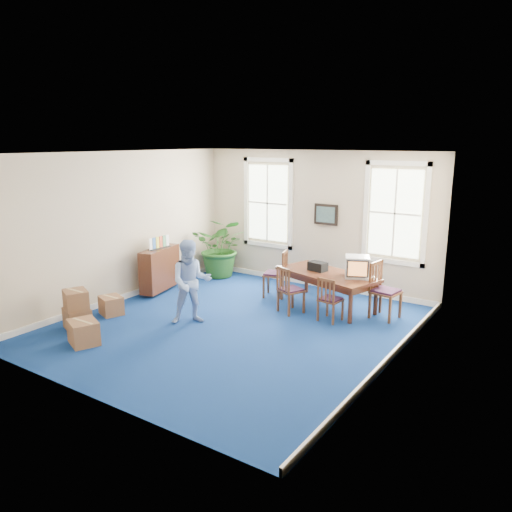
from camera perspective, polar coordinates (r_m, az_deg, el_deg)
The scene contains 25 objects.
floor at distance 9.52m, azimuth -2.53°, elevation -7.96°, with size 6.50×6.50×0.00m, color navy.
ceiling at distance 8.88m, azimuth -2.74°, elevation 11.68°, with size 6.50×6.50×0.00m, color white.
wall_back at distance 11.80m, azimuth 6.76°, elevation 4.16°, with size 6.50×6.50×0.00m, color #BDAB91.
wall_front at distance 6.80m, azimuth -19.06°, elevation -3.17°, with size 6.50×6.50×0.00m, color #BDAB91.
wall_left at distance 11.08m, azimuth -15.27°, elevation 3.20°, with size 6.50×6.50×0.00m, color #BDAB91.
wall_right at distance 7.72m, azimuth 15.64°, elevation -1.03°, with size 6.50×6.50×0.00m, color #BDAB91.
baseboard_back at distance 12.11m, azimuth 6.50°, elevation -3.07°, with size 6.00×0.04×0.12m, color white.
baseboard_left at distance 11.41m, azimuth -14.70°, elevation -4.45°, with size 0.04×6.50×0.12m, color white.
baseboard_right at distance 8.23m, azimuth 14.77°, elevation -11.46°, with size 0.04×6.50×0.12m, color white.
window_left at distance 12.38m, azimuth 1.36°, elevation 6.07°, with size 1.40×0.12×2.20m, color white, non-canonical shape.
window_right at distance 11.02m, azimuth 15.62°, elevation 4.71°, with size 1.40×0.12×2.20m, color white, non-canonical shape.
wall_picture at distance 11.60m, azimuth 7.99°, elevation 4.72°, with size 0.58×0.06×0.48m, color black, non-canonical shape.
conference_table at distance 10.56m, azimuth 8.06°, elevation -3.83°, with size 2.14×0.97×0.73m, color #492314, non-canonical shape.
crt_tv at distance 10.20m, azimuth 11.49°, elevation -1.20°, with size 0.47×0.51×0.42m, color #B7B7BC, non-canonical shape.
game_console at distance 10.11m, azimuth 12.86°, elevation -2.49°, with size 0.18×0.22×0.05m, color white.
equipment_bag at distance 10.58m, azimuth 7.07°, elevation -1.18°, with size 0.38×0.25×0.19m, color black.
chair_near_left at distance 10.10m, azimuth 4.02°, elevation -3.83°, with size 0.43×0.43×0.97m, color brown, non-canonical shape.
chair_near_right at distance 9.73m, azimuth 8.52°, elevation -4.87°, with size 0.40×0.40×0.88m, color brown, non-canonical shape.
chair_end_left at distance 11.09m, azimuth 2.18°, elevation -2.00°, with size 0.47×0.47×1.06m, color brown, non-canonical shape.
chair_end_right at distance 10.05m, azimuth 14.62°, elevation -3.88°, with size 0.50×0.50×1.11m, color brown, non-canonical shape.
man at distance 9.50m, azimuth -7.43°, elevation -2.97°, with size 0.79×0.61×1.61m, color #87A7E1.
credenza at distance 11.64m, azimuth -10.92°, elevation -1.77°, with size 0.35×1.21×0.95m, color #492314.
brochure_rack at distance 11.48m, azimuth -10.99°, elevation 1.22°, with size 0.12×0.66×0.29m, color #99999E, non-canonical shape.
potted_plant at distance 12.68m, azimuth -3.95°, elevation 1.01°, with size 1.37×1.20×1.53m, color #1F5019.
cardboard_boxes at distance 9.72m, azimuth -18.67°, elevation -5.77°, with size 1.36×1.36×0.78m, color brown, non-canonical shape.
Camera 1 is at (5.26, -7.15, 3.43)m, focal length 35.00 mm.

